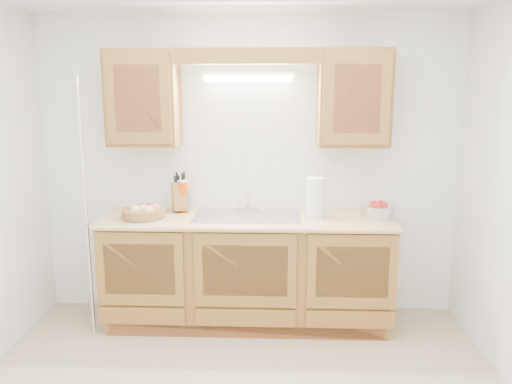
{
  "coord_description": "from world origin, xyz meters",
  "views": [
    {
      "loc": [
        0.22,
        -2.66,
        1.88
      ],
      "look_at": [
        0.08,
        0.85,
        1.17
      ],
      "focal_mm": 35.0,
      "sensor_mm": 36.0,
      "label": 1
    }
  ],
  "objects_px": {
    "knife_block": "(180,197)",
    "apple_bowl": "(378,210)",
    "fruit_basket": "(144,212)",
    "paper_towel": "(315,197)"
  },
  "relations": [
    {
      "from": "knife_block",
      "to": "apple_bowl",
      "type": "xyz_separation_m",
      "value": [
        1.6,
        -0.16,
        -0.06
      ]
    },
    {
      "from": "fruit_basket",
      "to": "apple_bowl",
      "type": "height_order",
      "value": "apple_bowl"
    },
    {
      "from": "paper_towel",
      "to": "apple_bowl",
      "type": "height_order",
      "value": "paper_towel"
    },
    {
      "from": "fruit_basket",
      "to": "paper_towel",
      "type": "relative_size",
      "value": 0.93
    },
    {
      "from": "knife_block",
      "to": "apple_bowl",
      "type": "relative_size",
      "value": 1.08
    },
    {
      "from": "fruit_basket",
      "to": "paper_towel",
      "type": "distance_m",
      "value": 1.36
    },
    {
      "from": "fruit_basket",
      "to": "apple_bowl",
      "type": "relative_size",
      "value": 1.09
    },
    {
      "from": "paper_towel",
      "to": "fruit_basket",
      "type": "bearing_deg",
      "value": -176.26
    },
    {
      "from": "knife_block",
      "to": "paper_towel",
      "type": "height_order",
      "value": "paper_towel"
    },
    {
      "from": "fruit_basket",
      "to": "knife_block",
      "type": "distance_m",
      "value": 0.35
    }
  ]
}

